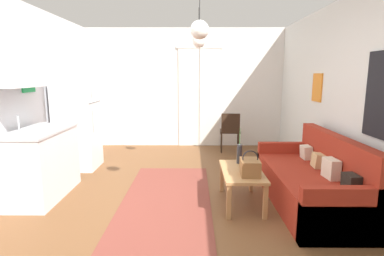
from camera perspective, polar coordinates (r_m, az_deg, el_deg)
name	(u,v)px	position (r m, az deg, el deg)	size (l,w,h in m)	color
ground_plane	(176,223)	(3.57, -3.15, -17.66)	(4.96, 7.80, 0.10)	brown
wall_back	(185,89)	(6.81, -1.27, 7.53)	(4.56, 0.13, 2.62)	white
area_rug	(165,209)	(3.79, -5.26, -15.05)	(1.14, 3.15, 0.01)	brown
couch	(314,183)	(4.10, 22.21, -9.66)	(0.84, 1.97, 0.88)	maroon
coffee_table	(242,175)	(3.83, 9.45, -8.81)	(0.49, 0.91, 0.44)	#B27F4C
bamboo_vase	(239,154)	(4.06, 9.02, -4.86)	(0.07, 0.07, 0.48)	#2D2D33
handbag	(250,167)	(3.62, 10.99, -7.32)	(0.23, 0.30, 0.30)	brown
refrigerator	(77,120)	(5.50, -21.02, 1.37)	(0.66, 0.63, 1.68)	white
kitchen_counter	(37,140)	(4.39, -27.41, -1.96)	(0.59, 1.16, 2.05)	silver
accent_chair	(230,130)	(6.32, 7.30, -0.33)	(0.45, 0.43, 0.83)	black
pendant_lamp_near	(200,30)	(3.38, 1.45, 18.21)	(0.20, 0.20, 0.64)	black
pendant_lamp_far	(199,41)	(4.83, 1.29, 16.21)	(0.21, 0.21, 0.60)	black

